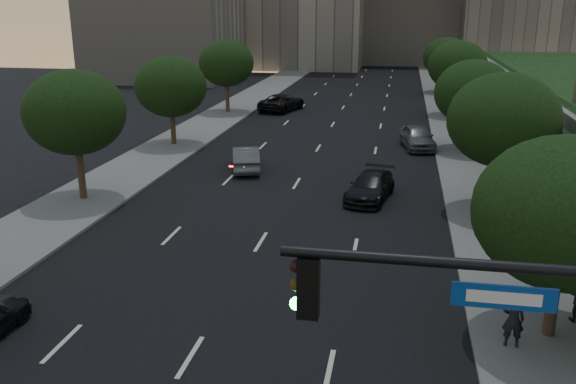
% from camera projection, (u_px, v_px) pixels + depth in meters
% --- Properties ---
extents(road_surface, '(16.00, 140.00, 0.02)m').
position_uv_depth(road_surface, '(314.00, 155.00, 40.93)').
color(road_surface, black).
rests_on(road_surface, ground).
extents(sidewalk_right, '(4.50, 140.00, 0.15)m').
position_uv_depth(sidewalk_right, '(472.00, 161.00, 39.12)').
color(sidewalk_right, slate).
rests_on(sidewalk_right, ground).
extents(sidewalk_left, '(4.50, 140.00, 0.15)m').
position_uv_depth(sidewalk_left, '(170.00, 148.00, 42.70)').
color(sidewalk_left, slate).
rests_on(sidewalk_left, ground).
extents(parapet_wall, '(0.35, 90.00, 0.70)m').
position_uv_depth(parapet_wall, '(540.00, 100.00, 35.42)').
color(parapet_wall, slate).
rests_on(parapet_wall, embankment).
extents(office_block_filler, '(18.00, 16.00, 14.00)m').
position_uv_depth(office_block_filler, '(164.00, 26.00, 80.99)').
color(office_block_filler, '#A7A399').
rests_on(office_block_filler, ground).
extents(tree_right_a, '(5.20, 5.20, 6.24)m').
position_uv_depth(tree_right_a, '(565.00, 213.00, 17.28)').
color(tree_right_a, '#38281C').
rests_on(tree_right_a, ground).
extents(tree_right_b, '(5.20, 5.20, 6.74)m').
position_uv_depth(tree_right_b, '(503.00, 120.00, 28.41)').
color(tree_right_b, '#38281C').
rests_on(tree_right_b, ground).
extents(tree_right_c, '(5.20, 5.20, 6.24)m').
position_uv_depth(tree_right_c, '(473.00, 93.00, 40.77)').
color(tree_right_c, '#38281C').
rests_on(tree_right_c, ground).
extents(tree_right_d, '(5.20, 5.20, 6.74)m').
position_uv_depth(tree_right_d, '(458.00, 66.00, 53.78)').
color(tree_right_d, '#38281C').
rests_on(tree_right_d, ground).
extents(tree_right_e, '(5.20, 5.20, 6.24)m').
position_uv_depth(tree_right_e, '(447.00, 57.00, 68.02)').
color(tree_right_e, '#38281C').
rests_on(tree_right_e, ground).
extents(tree_left_b, '(5.00, 5.00, 6.71)m').
position_uv_depth(tree_left_b, '(75.00, 112.00, 30.11)').
color(tree_left_b, '#38281C').
rests_on(tree_left_b, ground).
extents(tree_left_c, '(5.00, 5.00, 6.34)m').
position_uv_depth(tree_left_c, '(171.00, 87.00, 42.43)').
color(tree_left_c, '#38281C').
rests_on(tree_left_c, ground).
extents(tree_left_d, '(5.00, 5.00, 6.71)m').
position_uv_depth(tree_left_d, '(226.00, 63.00, 55.48)').
color(tree_left_d, '#38281C').
rests_on(tree_left_d, ground).
extents(sedan_mid_left, '(2.76, 4.76, 1.48)m').
position_uv_depth(sedan_mid_left, '(246.00, 158.00, 37.04)').
color(sedan_mid_left, '#56595E').
rests_on(sedan_mid_left, ground).
extents(sedan_far_left, '(4.07, 6.25, 1.60)m').
position_uv_depth(sedan_far_left, '(282.00, 102.00, 57.72)').
color(sedan_far_left, black).
rests_on(sedan_far_left, ground).
extents(sedan_near_right, '(2.72, 4.94, 1.36)m').
position_uv_depth(sedan_near_right, '(370.00, 187.00, 31.44)').
color(sedan_near_right, black).
rests_on(sedan_near_right, ground).
extents(sedan_far_right, '(2.82, 5.09, 1.64)m').
position_uv_depth(sedan_far_right, '(417.00, 137.00, 42.56)').
color(sedan_far_right, '#5A5E62').
rests_on(sedan_far_right, ground).
extents(pedestrian_a, '(0.63, 0.42, 1.71)m').
position_uv_depth(pedestrian_a, '(513.00, 319.00, 17.53)').
color(pedestrian_a, black).
rests_on(pedestrian_a, sidewalk_right).
extents(pedestrian_c, '(1.11, 0.96, 1.79)m').
position_uv_depth(pedestrian_c, '(527.00, 235.00, 23.82)').
color(pedestrian_c, black).
rests_on(pedestrian_c, sidewalk_right).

